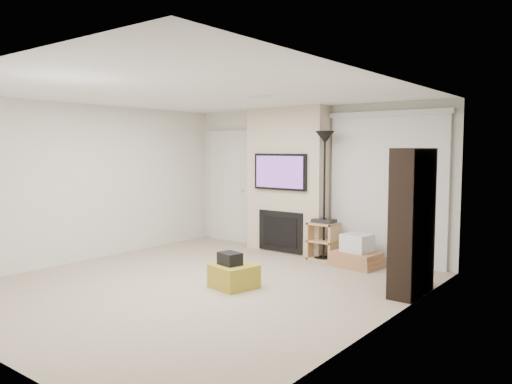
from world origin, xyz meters
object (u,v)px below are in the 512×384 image
Objects in this scene: box_stack at (357,254)px; floor_lamp at (325,159)px; ottoman at (234,276)px; av_stand at (324,238)px; bookshelf at (412,222)px.

floor_lamp is at bearing 171.27° from box_stack.
ottoman is at bearing -109.48° from box_stack.
ottoman is 2.61m from floor_lamp.
floor_lamp is at bearing 87.76° from ottoman.
av_stand is at bearing 119.11° from floor_lamp.
av_stand is 2.19m from bookshelf.
box_stack is (0.64, -0.10, -1.44)m from floor_lamp.
bookshelf reaches higher than av_stand.
box_stack is (0.72, 2.05, 0.04)m from ottoman.
ottoman is at bearing -91.89° from av_stand.
box_stack is 1.67m from bookshelf.
bookshelf is (1.91, 1.12, 0.75)m from ottoman.
floor_lamp reaches higher than box_stack.
ottoman is 0.24× the size of floor_lamp.
ottoman is at bearing -149.71° from bookshelf.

